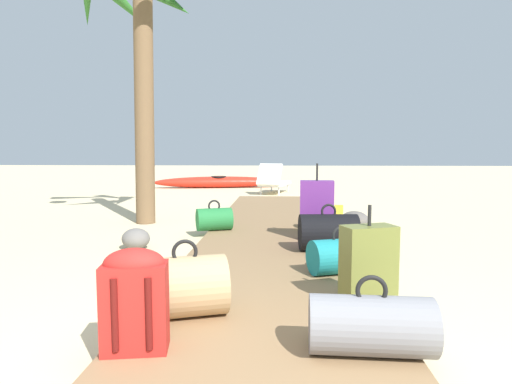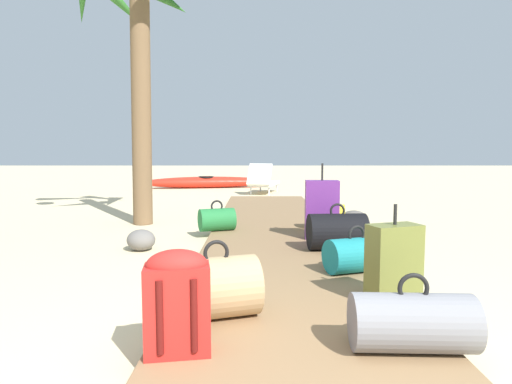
{
  "view_description": "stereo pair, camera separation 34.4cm",
  "coord_description": "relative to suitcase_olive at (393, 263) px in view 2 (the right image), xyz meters",
  "views": [
    {
      "loc": [
        0.1,
        -1.27,
        1.12
      ],
      "look_at": [
        -0.23,
        4.82,
        0.55
      ],
      "focal_mm": 30.14,
      "sensor_mm": 36.0,
      "label": 1
    },
    {
      "loc": [
        -0.24,
        -1.28,
        1.12
      ],
      "look_at": [
        -0.23,
        4.82,
        0.55
      ],
      "focal_mm": 30.14,
      "sensor_mm": 36.0,
      "label": 2
    }
  ],
  "objects": [
    {
      "name": "ground_plane",
      "position": [
        -0.71,
        1.88,
        -0.35
      ],
      "size": [
        60.0,
        60.0,
        0.0
      ],
      "primitive_type": "plane",
      "color": "beige"
    },
    {
      "name": "boardwalk",
      "position": [
        -0.71,
        2.76,
        -0.31
      ],
      "size": [
        1.66,
        8.76,
        0.08
      ],
      "primitive_type": "cube",
      "color": "olive",
      "rests_on": "ground"
    },
    {
      "name": "suitcase_olive",
      "position": [
        0.0,
        0.0,
        0.0
      ],
      "size": [
        0.4,
        0.29,
        0.69
      ],
      "color": "olive",
      "rests_on": "boardwalk"
    },
    {
      "name": "backpack_red",
      "position": [
        -1.36,
        -0.76,
        0.01
      ],
      "size": [
        0.36,
        0.25,
        0.55
      ],
      "color": "red",
      "rests_on": "boardwalk"
    },
    {
      "name": "duffel_bag_green",
      "position": [
        -1.47,
        2.72,
        -0.12
      ],
      "size": [
        0.53,
        0.43,
        0.41
      ],
      "color": "#237538",
      "rests_on": "boardwalk"
    },
    {
      "name": "duffel_bag_teal",
      "position": [
        -0.08,
        0.75,
        -0.12
      ],
      "size": [
        0.59,
        0.45,
        0.41
      ],
      "color": "#197A7F",
      "rests_on": "boardwalk"
    },
    {
      "name": "duffel_bag_tan",
      "position": [
        -1.2,
        -0.27,
        -0.08
      ],
      "size": [
        0.61,
        0.52,
        0.49
      ],
      "color": "tan",
      "rests_on": "boardwalk"
    },
    {
      "name": "duffel_bag_black",
      "position": [
        -0.09,
        1.61,
        -0.08
      ],
      "size": [
        0.63,
        0.43,
        0.5
      ],
      "color": "black",
      "rests_on": "boardwalk"
    },
    {
      "name": "duffel_bag_yellow",
      "position": [
        0.02,
        2.88,
        -0.1
      ],
      "size": [
        0.5,
        0.39,
        0.45
      ],
      "color": "gold",
      "rests_on": "boardwalk"
    },
    {
      "name": "suitcase_purple",
      "position": [
        -0.16,
        2.21,
        0.08
      ],
      "size": [
        0.41,
        0.24,
        0.91
      ],
      "color": "#6B2D84",
      "rests_on": "boardwalk"
    },
    {
      "name": "duffel_bag_grey",
      "position": [
        -0.13,
        -0.73,
        -0.12
      ],
      "size": [
        0.64,
        0.33,
        0.42
      ],
      "color": "slate",
      "rests_on": "boardwalk"
    },
    {
      "name": "palm_tree_far_left",
      "position": [
        -2.8,
        3.76,
        2.81
      ],
      "size": [
        2.06,
        2.22,
        4.25
      ],
      "color": "brown",
      "rests_on": "ground"
    },
    {
      "name": "lounge_chair",
      "position": [
        -0.76,
        8.6,
        -0.03
      ],
      "size": [
        0.93,
        1.61,
        0.81
      ],
      "color": "white",
      "rests_on": "ground"
    },
    {
      "name": "kayak",
      "position": [
        -2.5,
        10.42,
        -0.18
      ],
      "size": [
        4.05,
        1.35,
        0.36
      ],
      "color": "red",
      "rests_on": "ground"
    },
    {
      "name": "rock_right_far",
      "position": [
        0.48,
        3.3,
        -0.22
      ],
      "size": [
        0.56,
        0.57,
        0.27
      ],
      "primitive_type": "ellipsoid",
      "rotation": [
        0.0,
        0.0,
        2.09
      ],
      "color": "#5B5651",
      "rests_on": "ground"
    },
    {
      "name": "rock_left_far",
      "position": [
        -2.26,
        1.92,
        -0.23
      ],
      "size": [
        0.46,
        0.46,
        0.24
      ],
      "primitive_type": "ellipsoid",
      "rotation": [
        0.0,
        0.0,
        2.29
      ],
      "color": "slate",
      "rests_on": "ground"
    }
  ]
}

